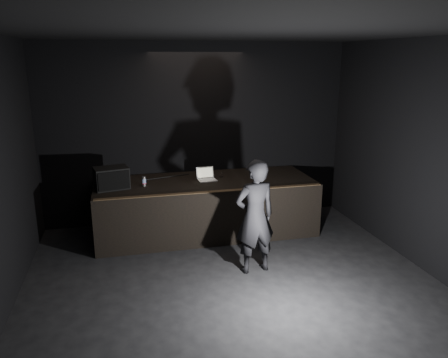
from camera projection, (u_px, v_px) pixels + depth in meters
name	position (u px, v px, depth m)	size (l,w,h in m)	color
ground	(245.00, 308.00, 5.77)	(7.00, 7.00, 0.00)	black
room_walls	(247.00, 159.00, 5.23)	(6.10, 7.10, 3.52)	black
stage_riser	(205.00, 206.00, 8.20)	(4.00, 1.50, 1.00)	black
riser_lip	(213.00, 191.00, 7.40)	(3.92, 0.10, 0.01)	brown
stage_monitor	(112.00, 178.00, 7.54)	(0.63, 0.52, 0.38)	black
cable	(167.00, 177.00, 8.29)	(0.02, 0.02, 0.91)	black
laptop	(206.00, 177.00, 8.12)	(0.36, 0.32, 0.23)	silver
beer_can	(144.00, 181.00, 7.72)	(0.07, 0.07, 0.17)	silver
plastic_cup	(221.00, 174.00, 8.31)	(0.08, 0.08, 0.10)	white
wii_remote	(261.00, 183.00, 7.89)	(0.04, 0.16, 0.03)	white
person	(255.00, 217.00, 6.57)	(0.65, 0.42, 1.77)	black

